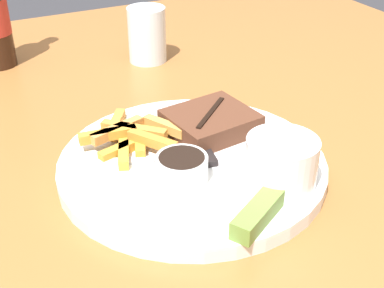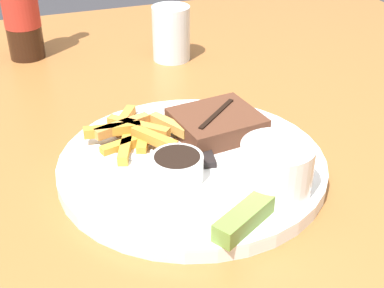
% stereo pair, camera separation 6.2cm
% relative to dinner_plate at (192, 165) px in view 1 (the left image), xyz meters
% --- Properties ---
extents(dining_table, '(1.32, 1.35, 0.77)m').
position_rel_dinner_plate_xyz_m(dining_table, '(0.00, 0.00, -0.08)').
color(dining_table, '#935B2D').
rests_on(dining_table, ground_plane).
extents(dinner_plate, '(0.31, 0.31, 0.02)m').
position_rel_dinner_plate_xyz_m(dinner_plate, '(0.00, 0.00, 0.00)').
color(dinner_plate, white).
rests_on(dinner_plate, dining_table).
extents(steak_portion, '(0.11, 0.10, 0.03)m').
position_rel_dinner_plate_xyz_m(steak_portion, '(0.05, 0.05, 0.02)').
color(steak_portion, '#512D1E').
rests_on(steak_portion, dinner_plate).
extents(fries_pile, '(0.12, 0.14, 0.02)m').
position_rel_dinner_plate_xyz_m(fries_pile, '(-0.05, 0.06, 0.02)').
color(fries_pile, orange).
rests_on(fries_pile, dinner_plate).
extents(coleslaw_cup, '(0.08, 0.08, 0.06)m').
position_rel_dinner_plate_xyz_m(coleslaw_cup, '(0.06, -0.09, 0.04)').
color(coleslaw_cup, white).
rests_on(coleslaw_cup, dinner_plate).
extents(dipping_sauce_cup, '(0.06, 0.06, 0.03)m').
position_rel_dinner_plate_xyz_m(dipping_sauce_cup, '(-0.03, -0.03, 0.03)').
color(dipping_sauce_cup, silver).
rests_on(dipping_sauce_cup, dinner_plate).
extents(pickle_spear, '(0.08, 0.06, 0.02)m').
position_rel_dinner_plate_xyz_m(pickle_spear, '(0.01, -0.13, 0.02)').
color(pickle_spear, olive).
rests_on(pickle_spear, dinner_plate).
extents(fork_utensil, '(0.13, 0.06, 0.00)m').
position_rel_dinner_plate_xyz_m(fork_utensil, '(-0.08, 0.03, 0.01)').
color(fork_utensil, '#B7B7BC').
rests_on(fork_utensil, dinner_plate).
extents(knife_utensil, '(0.05, 0.17, 0.01)m').
position_rel_dinner_plate_xyz_m(knife_utensil, '(0.02, 0.04, 0.01)').
color(knife_utensil, '#B7B7BC').
rests_on(knife_utensil, dinner_plate).
extents(drinking_glass, '(0.06, 0.06, 0.09)m').
position_rel_dinner_plate_xyz_m(drinking_glass, '(0.09, 0.35, 0.04)').
color(drinking_glass, silver).
rests_on(drinking_glass, dining_table).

